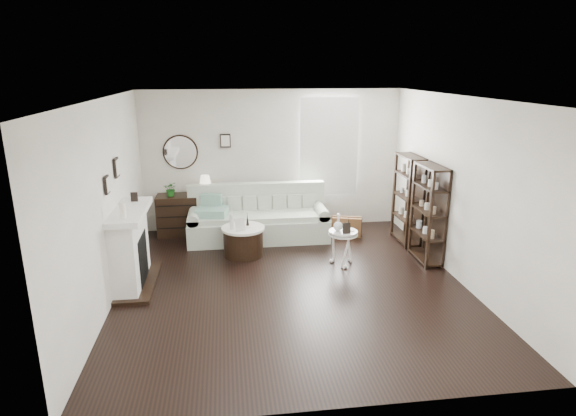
{
  "coord_description": "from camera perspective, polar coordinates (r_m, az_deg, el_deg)",
  "views": [
    {
      "loc": [
        -0.91,
        -6.46,
        3.08
      ],
      "look_at": [
        0.05,
        0.8,
        0.94
      ],
      "focal_mm": 30.0,
      "sensor_mm": 36.0,
      "label": 1
    }
  ],
  "objects": [
    {
      "name": "shelf_unit_near",
      "position": [
        8.14,
        16.29,
        -0.64
      ],
      "size": [
        0.3,
        0.8,
        1.6
      ],
      "color": "black",
      "rests_on": "ground"
    },
    {
      "name": "card_frame_drum",
      "position": [
        7.92,
        -5.69,
        -1.97
      ],
      "size": [
        0.17,
        0.11,
        0.21
      ],
      "primitive_type": "cube",
      "rotation": [
        -0.21,
        0.0,
        0.33
      ],
      "color": "silver",
      "rests_on": "drum_table"
    },
    {
      "name": "eiffel_ped",
      "position": [
        7.77,
        7.2,
        -1.91
      ],
      "size": [
        0.14,
        0.14,
        0.2
      ],
      "primitive_type": null,
      "rotation": [
        0.0,
        0.0,
        0.22
      ],
      "color": "black",
      "rests_on": "pedestal_table"
    },
    {
      "name": "dresser",
      "position": [
        9.36,
        -11.67,
        -0.77
      ],
      "size": [
        1.17,
        0.5,
        0.78
      ],
      "color": "black",
      "rests_on": "ground"
    },
    {
      "name": "eiffel_drum",
      "position": [
        8.14,
        -4.83,
        -1.44
      ],
      "size": [
        0.12,
        0.12,
        0.21
      ],
      "primitive_type": null,
      "rotation": [
        0.0,
        0.0,
        -0.01
      ],
      "color": "black",
      "rests_on": "drum_table"
    },
    {
      "name": "potted_plant",
      "position": [
        9.2,
        -13.69,
        2.22
      ],
      "size": [
        0.27,
        0.24,
        0.28
      ],
      "primitive_type": "imported",
      "rotation": [
        0.0,
        0.0,
        -0.07
      ],
      "color": "#1C601B",
      "rests_on": "dresser"
    },
    {
      "name": "card_frame_ped",
      "position": [
        7.62,
        6.96,
        -2.39
      ],
      "size": [
        0.13,
        0.06,
        0.17
      ],
      "primitive_type": "cube",
      "rotation": [
        -0.21,
        0.0,
        0.07
      ],
      "color": "black",
      "rests_on": "pedestal_table"
    },
    {
      "name": "quilt",
      "position": [
        8.78,
        -9.02,
        -0.44
      ],
      "size": [
        0.63,
        0.55,
        0.14
      ],
      "primitive_type": "cube",
      "rotation": [
        0.0,
        0.0,
        -0.21
      ],
      "color": "#2A9B69",
      "rests_on": "sofa"
    },
    {
      "name": "drum_table",
      "position": [
        8.2,
        -5.31,
        -3.92
      ],
      "size": [
        0.73,
        0.73,
        0.5
      ],
      "rotation": [
        0.0,
        0.0,
        0.1
      ],
      "color": "black",
      "rests_on": "ground"
    },
    {
      "name": "shelf_unit_far",
      "position": [
        8.94,
        14.03,
        1.02
      ],
      "size": [
        0.3,
        0.8,
        1.6
      ],
      "color": "black",
      "rests_on": "ground"
    },
    {
      "name": "bottle_drum",
      "position": [
        7.99,
        -6.67,
        -1.42
      ],
      "size": [
        0.07,
        0.07,
        0.32
      ],
      "primitive_type": "cylinder",
      "color": "silver",
      "rests_on": "drum_table"
    },
    {
      "name": "suitcase",
      "position": [
        9.19,
        6.96,
        -2.19
      ],
      "size": [
        0.58,
        0.34,
        0.37
      ],
      "primitive_type": "cube",
      "rotation": [
        0.0,
        0.0,
        -0.29
      ],
      "color": "brown",
      "rests_on": "ground"
    },
    {
      "name": "room",
      "position": [
        9.42,
        2.64,
        7.21
      ],
      "size": [
        5.5,
        5.5,
        5.5
      ],
      "color": "black",
      "rests_on": "ground"
    },
    {
      "name": "fireplace",
      "position": [
        7.36,
        -18.1,
        -4.75
      ],
      "size": [
        0.5,
        1.4,
        1.84
      ],
      "color": "white",
      "rests_on": "ground"
    },
    {
      "name": "table_lamp",
      "position": [
        9.19,
        -9.76,
        2.72
      ],
      "size": [
        0.31,
        0.31,
        0.37
      ],
      "primitive_type": null,
      "rotation": [
        0.0,
        0.0,
        0.43
      ],
      "color": "beige",
      "rests_on": "dresser"
    },
    {
      "name": "sofa",
      "position": [
        8.99,
        -3.58,
        -1.56
      ],
      "size": [
        2.57,
        0.89,
        1.0
      ],
      "color": "#AEBAA6",
      "rests_on": "ground"
    },
    {
      "name": "pedestal_table",
      "position": [
        7.77,
        6.56,
        -3.05
      ],
      "size": [
        0.47,
        0.47,
        0.57
      ],
      "rotation": [
        0.0,
        0.0,
        0.06
      ],
      "color": "silver",
      "rests_on": "ground"
    },
    {
      "name": "flask_ped",
      "position": [
        7.71,
        5.97,
        -1.7
      ],
      "size": [
        0.15,
        0.15,
        0.28
      ],
      "primitive_type": null,
      "color": "silver",
      "rests_on": "pedestal_table"
    }
  ]
}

